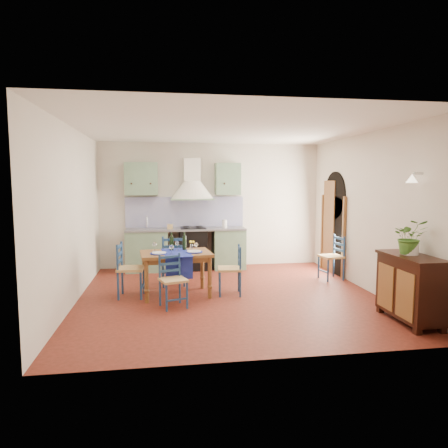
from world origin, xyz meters
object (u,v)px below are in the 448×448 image
(dining_table, at_px, (176,257))
(potted_plant, at_px, (410,237))
(chair_near, at_px, (173,280))
(sideboard, at_px, (410,286))

(dining_table, xyz_separation_m, potted_plant, (3.16, -1.72, 0.52))
(dining_table, height_order, potted_plant, potted_plant)
(chair_near, height_order, potted_plant, potted_plant)
(chair_near, bearing_deg, sideboard, -19.98)
(dining_table, bearing_deg, sideboard, -29.82)
(dining_table, relative_size, sideboard, 1.18)
(chair_near, distance_m, potted_plant, 3.50)
(dining_table, xyz_separation_m, sideboard, (3.14, -1.80, -0.15))
(sideboard, height_order, potted_plant, potted_plant)
(dining_table, relative_size, chair_near, 1.52)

